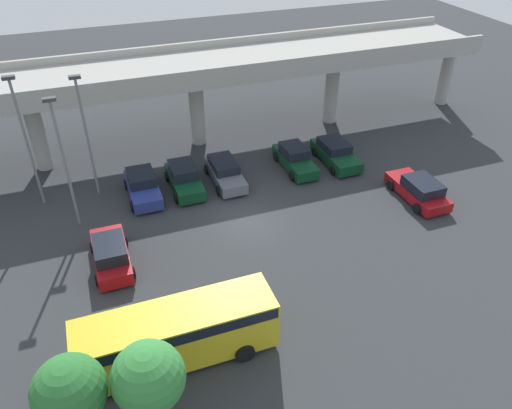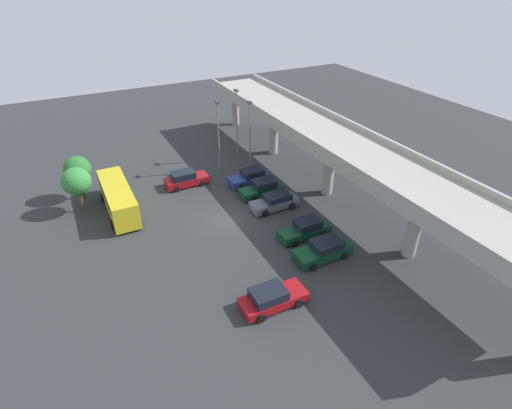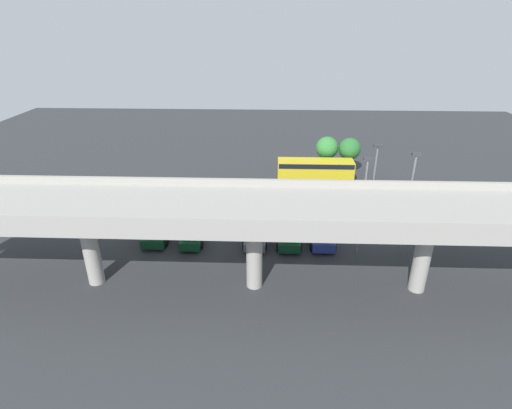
# 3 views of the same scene
# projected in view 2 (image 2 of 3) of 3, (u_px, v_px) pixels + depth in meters

# --- Properties ---
(ground_plane) EXTENTS (98.98, 98.98, 0.00)m
(ground_plane) POSITION_uv_depth(u_px,v_px,m) (227.00, 220.00, 37.64)
(ground_plane) COLOR #2D3033
(highway_overpass) EXTENTS (47.32, 6.53, 7.01)m
(highway_overpass) POSITION_uv_depth(u_px,v_px,m) (332.00, 143.00, 39.09)
(highway_overpass) COLOR #9E9B93
(highway_overpass) RESTS_ON ground_plane
(parked_car_0) EXTENTS (2.07, 4.62, 1.68)m
(parked_car_0) POSITION_uv_depth(u_px,v_px,m) (186.00, 179.00, 43.05)
(parked_car_0) COLOR maroon
(parked_car_0) RESTS_ON ground_plane
(parked_car_1) EXTENTS (2.14, 4.48, 1.64)m
(parked_car_1) POSITION_uv_depth(u_px,v_px,m) (250.00, 177.00, 43.38)
(parked_car_1) COLOR navy
(parked_car_1) RESTS_ON ground_plane
(parked_car_2) EXTENTS (2.08, 4.59, 1.70)m
(parked_car_2) POSITION_uv_depth(u_px,v_px,m) (262.00, 188.00, 41.26)
(parked_car_2) COLOR #0C381E
(parked_car_2) RESTS_ON ground_plane
(parked_car_3) EXTENTS (2.04, 4.77, 1.52)m
(parked_car_3) POSITION_uv_depth(u_px,v_px,m) (275.00, 202.00, 39.10)
(parked_car_3) COLOR #515660
(parked_car_3) RESTS_ON ground_plane
(parked_car_4) EXTENTS (1.98, 4.72, 1.65)m
(parked_car_4) POSITION_uv_depth(u_px,v_px,m) (305.00, 229.00, 35.06)
(parked_car_4) COLOR #0C381E
(parked_car_4) RESTS_ON ground_plane
(parked_car_5) EXTENTS (2.19, 4.82, 1.58)m
(parked_car_5) POSITION_uv_depth(u_px,v_px,m) (323.00, 250.00, 32.58)
(parked_car_5) COLOR #0C381E
(parked_car_5) RESTS_ON ground_plane
(parked_car_6) EXTENTS (2.23, 4.83, 1.56)m
(parked_car_6) POSITION_uv_depth(u_px,v_px,m) (272.00, 298.00, 28.00)
(parked_car_6) COLOR maroon
(parked_car_6) RESTS_ON ground_plane
(shuttle_bus) EXTENTS (8.66, 2.65, 2.74)m
(shuttle_bus) POSITION_uv_depth(u_px,v_px,m) (118.00, 197.00, 38.17)
(shuttle_bus) COLOR gold
(shuttle_bus) RESTS_ON ground_plane
(lamp_post_near_aisle) EXTENTS (0.70, 0.35, 8.23)m
(lamp_post_near_aisle) POSITION_uv_depth(u_px,v_px,m) (218.00, 132.00, 43.82)
(lamp_post_near_aisle) COLOR slate
(lamp_post_near_aisle) RESTS_ON ground_plane
(lamp_post_mid_lot) EXTENTS (0.70, 0.35, 8.58)m
(lamp_post_mid_lot) POSITION_uv_depth(u_px,v_px,m) (237.00, 120.00, 46.49)
(lamp_post_mid_lot) COLOR slate
(lamp_post_mid_lot) RESTS_ON ground_plane
(lamp_post_by_overpass) EXTENTS (0.70, 0.35, 8.18)m
(lamp_post_by_overpass) POSITION_uv_depth(u_px,v_px,m) (250.00, 132.00, 43.95)
(lamp_post_by_overpass) COLOR slate
(lamp_post_by_overpass) RESTS_ON ground_plane
(tree_front_left) EXTENTS (2.63, 2.63, 4.62)m
(tree_front_left) POSITION_uv_depth(u_px,v_px,m) (77.00, 169.00, 39.45)
(tree_front_left) COLOR brown
(tree_front_left) RESTS_ON ground_plane
(tree_front_centre) EXTENTS (2.69, 2.69, 4.64)m
(tree_front_centre) POSITION_uv_depth(u_px,v_px,m) (76.00, 182.00, 37.29)
(tree_front_centre) COLOR brown
(tree_front_centre) RESTS_ON ground_plane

